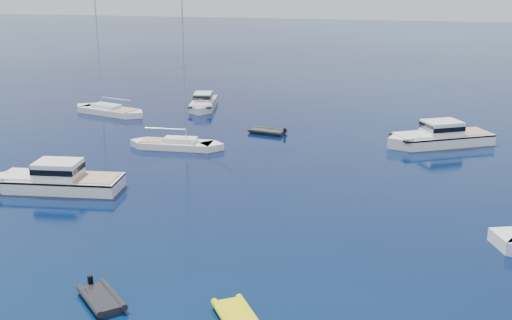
{
  "coord_description": "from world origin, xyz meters",
  "views": [
    {
      "loc": [
        12.26,
        -18.54,
        16.21
      ],
      "look_at": [
        1.62,
        26.95,
        2.2
      ],
      "focal_mm": 44.8,
      "sensor_mm": 36.0,
      "label": 1
    }
  ],
  "objects": [
    {
      "name": "sailboat_centre",
      "position": [
        -8.24,
        36.22,
        0.0
      ],
      "size": [
        9.7,
        3.0,
        14.08
      ],
      "primitive_type": null,
      "rotation": [
        0.0,
        0.0,
        4.77
      ],
      "color": "white",
      "rests_on": "ground"
    },
    {
      "name": "tender_grey_near",
      "position": [
        -1.93,
        7.8,
        0.0
      ],
      "size": [
        3.78,
        3.77,
        0.95
      ],
      "primitive_type": null,
      "rotation": [
        0.0,
        0.0,
        3.93
      ],
      "color": "black",
      "rests_on": "ground"
    },
    {
      "name": "sailboat_far_l",
      "position": [
        -21.02,
        48.51,
        0.0
      ],
      "size": [
        10.82,
        5.66,
        15.4
      ],
      "primitive_type": null,
      "rotation": [
        0.0,
        0.0,
        1.28
      ],
      "color": "white",
      "rests_on": "ground"
    },
    {
      "name": "motor_cruiser_distant",
      "position": [
        15.88,
        43.08,
        0.0
      ],
      "size": [
        11.6,
        8.5,
        2.97
      ],
      "primitive_type": null,
      "rotation": [
        0.0,
        0.0,
        2.07
      ],
      "color": "silver",
      "rests_on": "ground"
    },
    {
      "name": "motor_cruiser_centre",
      "position": [
        -13.14,
        22.99,
        0.0
      ],
      "size": [
        11.32,
        4.63,
        2.89
      ],
      "primitive_type": null,
      "rotation": [
        0.0,
        0.0,
        1.69
      ],
      "color": "silver",
      "rests_on": "ground"
    },
    {
      "name": "tender_grey_far",
      "position": [
        -1.09,
        43.68,
        0.0
      ],
      "size": [
        4.23,
        2.89,
        0.95
      ],
      "primitive_type": null,
      "rotation": [
        0.0,
        0.0,
        1.35
      ],
      "color": "black",
      "rests_on": "ground"
    },
    {
      "name": "motor_cruiser_horizon",
      "position": [
        -11.33,
        54.08,
        0.0
      ],
      "size": [
        4.37,
        9.35,
        2.36
      ],
      "primitive_type": null,
      "rotation": [
        0.0,
        0.0,
        3.33
      ],
      "color": "silver",
      "rests_on": "ground"
    }
  ]
}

